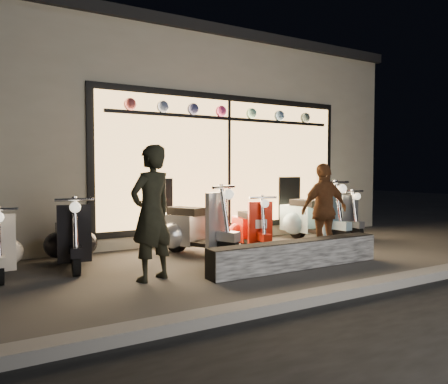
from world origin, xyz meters
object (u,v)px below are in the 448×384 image
(graffiti_barrier, at_px, (297,255))
(scooter_red, at_px, (250,228))
(scooter_silver, at_px, (189,227))
(man, at_px, (151,213))
(woman, at_px, (324,210))

(graffiti_barrier, xyz_separation_m, scooter_red, (0.27, 1.61, 0.17))
(scooter_silver, bearing_deg, graffiti_barrier, -87.97)
(man, xyz_separation_m, woman, (2.97, 0.04, -0.11))
(graffiti_barrier, bearing_deg, woman, 25.92)
(scooter_silver, bearing_deg, man, -155.34)
(graffiti_barrier, height_order, scooter_silver, scooter_silver)
(scooter_silver, xyz_separation_m, man, (-1.16, -1.33, 0.42))
(scooter_red, distance_m, man, 2.63)
(scooter_silver, bearing_deg, scooter_red, -31.11)
(graffiti_barrier, relative_size, scooter_silver, 1.86)
(graffiti_barrier, xyz_separation_m, man, (-2.02, 0.42, 0.66))
(scooter_silver, distance_m, scooter_red, 1.15)
(graffiti_barrier, relative_size, man, 1.63)
(scooter_silver, distance_m, woman, 2.25)
(graffiti_barrier, bearing_deg, man, 168.33)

